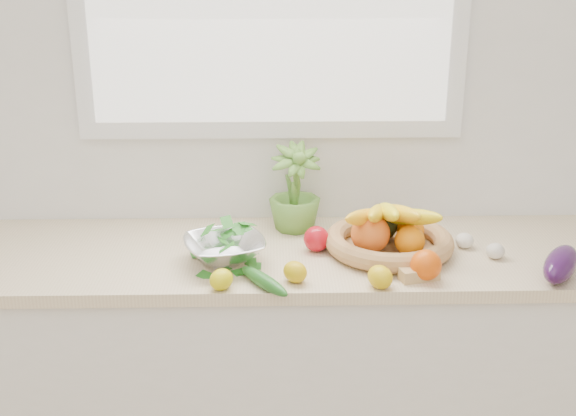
{
  "coord_description": "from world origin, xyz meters",
  "views": [
    {
      "loc": [
        0.0,
        -0.18,
        1.8
      ],
      "look_at": [
        0.05,
        1.93,
        1.05
      ],
      "focal_mm": 45.0,
      "sensor_mm": 36.0,
      "label": 1
    }
  ],
  "objects_px": {
    "apple": "(316,239)",
    "eggplant": "(561,264)",
    "fruit_basket": "(388,235)",
    "colander_with_spinach": "(224,244)",
    "cucumber": "(264,281)",
    "potted_herb": "(295,190)"
  },
  "relations": [
    {
      "from": "apple",
      "to": "eggplant",
      "type": "height_order",
      "value": "eggplant"
    },
    {
      "from": "eggplant",
      "to": "fruit_basket",
      "type": "relative_size",
      "value": 0.54
    },
    {
      "from": "apple",
      "to": "fruit_basket",
      "type": "distance_m",
      "value": 0.23
    },
    {
      "from": "apple",
      "to": "colander_with_spinach",
      "type": "height_order",
      "value": "colander_with_spinach"
    },
    {
      "from": "apple",
      "to": "cucumber",
      "type": "relative_size",
      "value": 0.37
    },
    {
      "from": "fruit_basket",
      "to": "colander_with_spinach",
      "type": "height_order",
      "value": "fruit_basket"
    },
    {
      "from": "potted_herb",
      "to": "colander_with_spinach",
      "type": "bearing_deg",
      "value": -128.06
    },
    {
      "from": "potted_herb",
      "to": "fruit_basket",
      "type": "distance_m",
      "value": 0.37
    },
    {
      "from": "fruit_basket",
      "to": "potted_herb",
      "type": "bearing_deg",
      "value": 144.41
    },
    {
      "from": "apple",
      "to": "cucumber",
      "type": "distance_m",
      "value": 0.31
    },
    {
      "from": "fruit_basket",
      "to": "colander_with_spinach",
      "type": "xyz_separation_m",
      "value": [
        -0.51,
        -0.08,
        0.01
      ]
    },
    {
      "from": "eggplant",
      "to": "colander_with_spinach",
      "type": "height_order",
      "value": "colander_with_spinach"
    },
    {
      "from": "eggplant",
      "to": "colander_with_spinach",
      "type": "relative_size",
      "value": 0.75
    },
    {
      "from": "cucumber",
      "to": "colander_with_spinach",
      "type": "distance_m",
      "value": 0.22
    },
    {
      "from": "cucumber",
      "to": "potted_herb",
      "type": "relative_size",
      "value": 0.72
    },
    {
      "from": "apple",
      "to": "eggplant",
      "type": "xyz_separation_m",
      "value": [
        0.7,
        -0.22,
        0.0
      ]
    },
    {
      "from": "fruit_basket",
      "to": "colander_with_spinach",
      "type": "bearing_deg",
      "value": -171.37
    },
    {
      "from": "potted_herb",
      "to": "fruit_basket",
      "type": "xyz_separation_m",
      "value": [
        0.29,
        -0.21,
        -0.08
      ]
    },
    {
      "from": "cucumber",
      "to": "apple",
      "type": "bearing_deg",
      "value": 57.94
    },
    {
      "from": "apple",
      "to": "fruit_basket",
      "type": "height_order",
      "value": "fruit_basket"
    },
    {
      "from": "eggplant",
      "to": "colander_with_spinach",
      "type": "bearing_deg",
      "value": 172.27
    },
    {
      "from": "apple",
      "to": "cucumber",
      "type": "bearing_deg",
      "value": -122.06
    }
  ]
}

